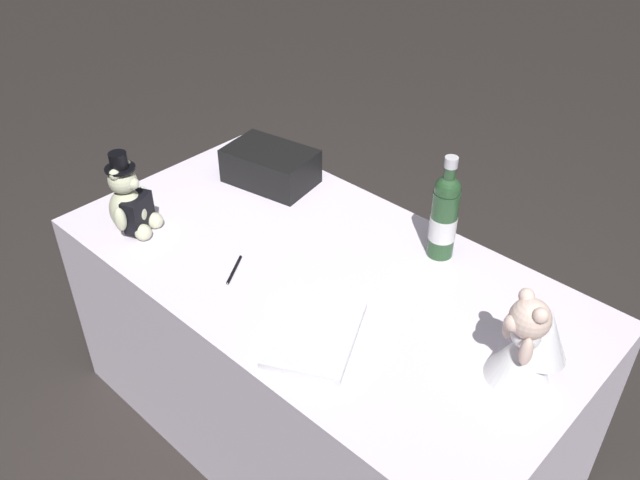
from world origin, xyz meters
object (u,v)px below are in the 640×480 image
object	(u,v)px
signing_pen	(234,271)
gift_case_black	(271,166)
champagne_bottle	(444,215)
guestbook	(315,334)
teddy_bear_groom	(130,204)
teddy_bear_bride	(529,342)

from	to	relation	value
signing_pen	gift_case_black	distance (m)	0.52
signing_pen	gift_case_black	bearing A→B (deg)	-55.61
champagne_bottle	guestbook	xyz separation A→B (m)	(0.03, 0.52, -0.13)
gift_case_black	guestbook	distance (m)	0.80
teddy_bear_groom	champagne_bottle	world-z (taller)	champagne_bottle
teddy_bear_bride	guestbook	size ratio (longest dim) A/B	0.83
teddy_bear_bride	gift_case_black	size ratio (longest dim) A/B	0.74
teddy_bear_bride	guestbook	world-z (taller)	teddy_bear_bride
signing_pen	guestbook	xyz separation A→B (m)	(-0.36, 0.03, 0.01)
teddy_bear_groom	guestbook	distance (m)	0.76
teddy_bear_groom	guestbook	size ratio (longest dim) A/B	0.93
guestbook	champagne_bottle	bearing A→B (deg)	-119.87
signing_pen	gift_case_black	xyz separation A→B (m)	(0.29, -0.43, 0.06)
champagne_bottle	guestbook	bearing A→B (deg)	87.22
gift_case_black	champagne_bottle	bearing A→B (deg)	-174.99
guestbook	gift_case_black	bearing A→B (deg)	-62.22
champagne_bottle	signing_pen	bearing A→B (deg)	51.49
teddy_bear_bride	gift_case_black	distance (m)	1.13
teddy_bear_groom	champagne_bottle	bearing A→B (deg)	-144.19
signing_pen	teddy_bear_bride	bearing A→B (deg)	-164.99
teddy_bear_groom	champagne_bottle	xyz separation A→B (m)	(-0.78, -0.56, 0.04)
champagne_bottle	gift_case_black	size ratio (longest dim) A/B	1.00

